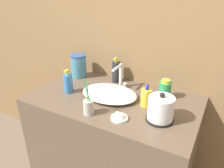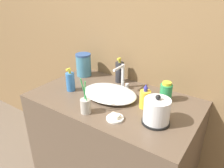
% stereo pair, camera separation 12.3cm
% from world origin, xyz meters
% --- Properties ---
extents(wall_back, '(6.00, 0.04, 2.60)m').
position_xyz_m(wall_back, '(0.00, 0.66, 1.30)').
color(wall_back, olive).
rests_on(wall_back, ground_plane).
extents(vanity_counter, '(1.08, 0.64, 0.86)m').
position_xyz_m(vanity_counter, '(0.00, 0.32, 0.43)').
color(vanity_counter, brown).
rests_on(vanity_counter, ground_plane).
extents(sink_basin, '(0.38, 0.28, 0.05)m').
position_xyz_m(sink_basin, '(-0.04, 0.33, 0.88)').
color(sink_basin, white).
rests_on(sink_basin, vanity_counter).
extents(faucet, '(0.06, 0.13, 0.18)m').
position_xyz_m(faucet, '(-0.03, 0.47, 0.95)').
color(faucet, silver).
rests_on(faucet, vanity_counter).
extents(electric_kettle, '(0.15, 0.15, 0.17)m').
position_xyz_m(electric_kettle, '(0.34, 0.22, 0.92)').
color(electric_kettle, black).
rests_on(electric_kettle, vanity_counter).
extents(toothbrush_cup, '(0.06, 0.06, 0.22)m').
position_xyz_m(toothbrush_cup, '(-0.04, 0.09, 0.90)').
color(toothbrush_cup, '#B7B2A8').
rests_on(toothbrush_cup, vanity_counter).
extents(lotion_bottle, '(0.06, 0.06, 0.16)m').
position_xyz_m(lotion_bottle, '(-0.31, 0.25, 0.92)').
color(lotion_bottle, '#3370B7').
rests_on(lotion_bottle, vanity_counter).
extents(shampoo_bottle, '(0.06, 0.06, 0.19)m').
position_xyz_m(shampoo_bottle, '(-0.11, 0.56, 0.94)').
color(shampoo_bottle, '#28282D').
rests_on(shampoo_bottle, vanity_counter).
extents(mouthwash_bottle, '(0.07, 0.07, 0.15)m').
position_xyz_m(mouthwash_bottle, '(0.22, 0.33, 0.92)').
color(mouthwash_bottle, gold).
rests_on(mouthwash_bottle, vanity_counter).
extents(hand_cream_bottle, '(0.08, 0.08, 0.13)m').
position_xyz_m(hand_cream_bottle, '(0.29, 0.48, 0.92)').
color(hand_cream_bottle, '#2D9956').
rests_on(hand_cream_bottle, vanity_counter).
extents(soap_dish, '(0.10, 0.10, 0.03)m').
position_xyz_m(soap_dish, '(0.14, 0.13, 0.87)').
color(soap_dish, white).
rests_on(soap_dish, vanity_counter).
extents(water_pitcher, '(0.12, 0.12, 0.18)m').
position_xyz_m(water_pitcher, '(-0.41, 0.51, 0.95)').
color(water_pitcher, teal).
rests_on(water_pitcher, vanity_counter).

